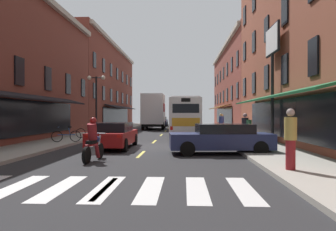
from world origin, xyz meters
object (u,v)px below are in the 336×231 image
sedan_near (161,121)px  bicycle_mid (89,133)px  box_truck (154,112)px  sedan_mid (114,135)px  pedestrian_near (245,128)px  pedestrian_far (222,122)px  pedestrian_rear (291,138)px  street_lamp_twin (96,102)px  motorcycle_rider (93,142)px  pedestrian_mid (221,123)px  transit_bus (185,115)px  bicycle_near (66,136)px  sedan_far (221,138)px  billboard_sign (272,55)px

sedan_near → bicycle_mid: (-3.23, -25.29, -0.21)m
box_truck → bicycle_mid: box_truck is taller
sedan_mid → pedestrian_near: (6.90, 0.55, 0.34)m
pedestrian_far → pedestrian_rear: (-0.73, -22.77, 0.10)m
box_truck → sedan_near: (0.10, 9.92, -1.31)m
pedestrian_far → street_lamp_twin: (-10.75, -7.53, 1.76)m
pedestrian_rear → motorcycle_rider: bearing=-49.5°
box_truck → pedestrian_far: 8.85m
pedestrian_far → street_lamp_twin: bearing=78.9°
pedestrian_mid → pedestrian_rear: (-0.16, -18.92, 0.07)m
motorcycle_rider → bicycle_mid: (-3.16, 9.93, -0.21)m
sedan_near → transit_bus: bearing=-78.2°
box_truck → street_lamp_twin: street_lamp_twin is taller
transit_bus → sedan_near: size_ratio=2.62×
sedan_mid → bicycle_near: 3.89m
sedan_far → street_lamp_twin: bearing=129.4°
sedan_near → sedan_mid: 30.68m
motorcycle_rider → pedestrian_near: (6.67, 5.10, 0.33)m
billboard_sign → sedan_near: bearing=106.7°
bicycle_near → pedestrian_near: size_ratio=0.99×
sedan_near → pedestrian_near: 30.84m
pedestrian_mid → pedestrian_far: 3.90m
transit_bus → sedan_far: bearing=-84.5°
bicycle_mid → pedestrian_near: 10.97m
box_truck → sedan_near: box_truck is taller
street_lamp_twin → sedan_far: bearing=-50.6°
transit_bus → street_lamp_twin: bearing=-141.1°
sedan_far → bicycle_mid: bearing=138.1°
motorcycle_rider → pedestrian_mid: 17.91m
sedan_mid → street_lamp_twin: 9.20m
box_truck → bicycle_mid: (-3.14, -15.37, -1.52)m
transit_bus → sedan_far: 16.16m
box_truck → bicycle_near: size_ratio=4.42×
box_truck → bicycle_mid: 15.76m
bicycle_mid → pedestrian_mid: bearing=34.0°
sedan_mid → bicycle_mid: sedan_mid is taller
pedestrian_near → street_lamp_twin: bearing=95.7°
sedan_far → motorcycle_rider: motorcycle_rider is taller
bicycle_mid → motorcycle_rider: bearing=-72.3°
pedestrian_mid → pedestrian_rear: 18.92m
sedan_near → street_lamp_twin: street_lamp_twin is taller
transit_bus → motorcycle_rider: (-3.56, -18.58, -0.98)m
pedestrian_far → sedan_mid: bearing=108.5°
pedestrian_far → street_lamp_twin: size_ratio=0.35×
box_truck → motorcycle_rider: size_ratio=3.58×
pedestrian_near → bicycle_near: bearing=124.8°
bicycle_near → pedestrian_mid: size_ratio=0.99×
box_truck → billboard_sign: bearing=-64.9°
box_truck → motorcycle_rider: (0.03, -25.30, -1.32)m
box_truck → sedan_mid: box_truck is taller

